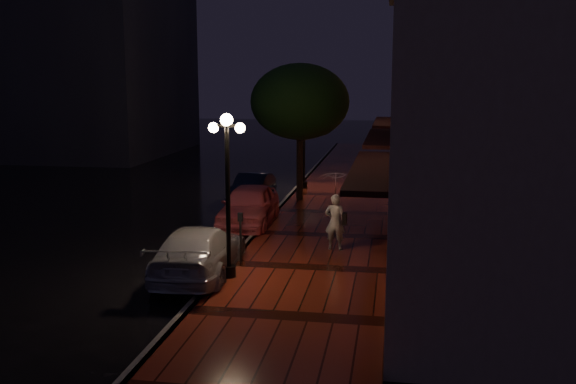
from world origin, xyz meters
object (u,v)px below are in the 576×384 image
Objects in this scene: street_tree at (300,104)px; streetlamp_far at (304,137)px; silver_car at (199,251)px; streetlamp_near at (228,186)px; pink_car at (249,206)px; navy_car at (252,188)px; woman_with_umbrella at (336,198)px; parking_meter at (241,233)px.

streetlamp_far is at bearing 94.91° from street_tree.
streetlamp_near is at bearing 152.68° from silver_car.
streetlamp_near is 6.82m from pink_car.
streetlamp_near and streetlamp_far have the same top height.
navy_car is at bearing -177.04° from street_tree.
navy_car is (-1.81, -3.12, -1.98)m from streetlamp_far.
silver_car is at bearing -96.53° from street_tree.
woman_with_umbrella reaches higher than silver_car.
woman_with_umbrella is (2.51, -10.79, -0.85)m from streetlamp_far.
parking_meter reaches higher than navy_car.
woman_with_umbrella is at bearing -76.92° from streetlamp_far.
pink_car is at bearing -97.21° from streetlamp_far.
pink_car reaches higher than navy_car.
streetlamp_near is 2.95× the size of parking_meter.
pink_car is at bearing -93.17° from silver_car.
streetlamp_near is 2.04m from parking_meter.
street_tree is (0.26, 10.99, 1.64)m from streetlamp_near.
pink_car is at bearing -105.04° from street_tree.
streetlamp_near reaches higher than silver_car.
streetlamp_far is 2.95× the size of parking_meter.
streetlamp_near is 14.00m from streetlamp_far.
parking_meter is (1.81, -9.57, 0.41)m from navy_car.
pink_car is 4.48m from navy_car.
pink_car is (-0.95, 6.49, -1.85)m from streetlamp_near.
parking_meter is at bearing -91.53° from street_tree.
silver_car is at bearing -134.07° from parking_meter.
streetlamp_near is 1.15× the size of navy_car.
pink_car is 5.27m from parking_meter.
parking_meter is at bearing -140.11° from silver_car.
street_tree is 11.21m from silver_car.
pink_car is 0.93× the size of silver_car.
woman_with_umbrella reaches higher than parking_meter.
street_tree reaches higher than parking_meter.
streetlamp_far reaches higher than parking_meter.
streetlamp_far is 1.15× the size of navy_car.
woman_with_umbrella is at bearing 52.00° from streetlamp_near.
parking_meter is at bearing 89.98° from streetlamp_near.
parking_meter reaches higher than silver_car.
parking_meter is (-0.26, -9.68, -3.21)m from street_tree.
streetlamp_far reaches higher than woman_with_umbrella.
street_tree reaches higher than pink_car.
navy_car is at bearing 99.43° from streetlamp_near.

